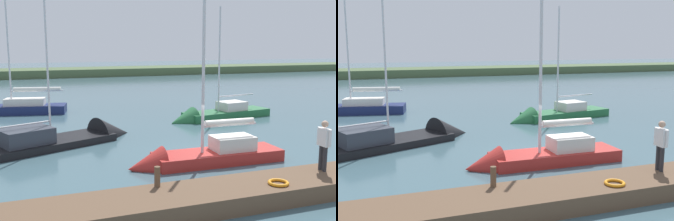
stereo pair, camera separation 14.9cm
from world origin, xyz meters
The scene contains 10 objects.
ground_plane centered at (0.00, 0.00, 0.00)m, with size 200.00×200.00×0.00m, color #42606B.
far_shoreline centered at (0.00, -49.36, 0.00)m, with size 180.00×8.00×2.40m, color #4C603D.
dock_pier centered at (0.00, 4.91, 0.29)m, with size 26.78×2.01×0.59m, color brown.
mooring_post_near centered at (4.02, 4.21, 0.91)m, with size 0.19×0.19×0.64m, color brown.
life_ring_buoy centered at (0.37, 5.32, 0.64)m, with size 0.66×0.66×0.10m, color orange.
sailboat_inner_slip centered at (5.60, -4.77, 0.10)m, with size 8.96×5.46×9.05m.
sailboat_far_left centered at (-4.16, -8.20, 0.12)m, with size 7.67×3.06×8.24m.
sailboat_near_dock centered at (9.20, -15.23, 0.23)m, with size 8.29×3.51×10.41m.
sailboat_far_right centered at (1.06, 0.76, 0.21)m, with size 6.68×1.73×8.05m.
person_on_dock centered at (-1.92, 4.64, 1.61)m, with size 0.24×0.66×1.77m.
Camera 2 is at (7.63, 15.48, 4.93)m, focal length 42.81 mm.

